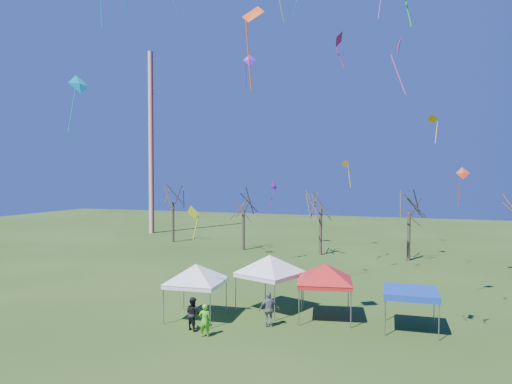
{
  "coord_description": "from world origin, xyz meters",
  "views": [
    {
      "loc": [
        6.62,
        -20.72,
        7.9
      ],
      "look_at": [
        -1.72,
        3.0,
        7.02
      ],
      "focal_mm": 32.0,
      "sensor_mm": 36.0,
      "label": 1
    }
  ],
  "objects_px": {
    "tree_3": "(409,196)",
    "tent_white_west": "(196,268)",
    "tree_1": "(243,196)",
    "person_green": "(205,320)",
    "person_dark": "(193,314)",
    "tent_red": "(325,267)",
    "tent_white_mid": "(270,259)",
    "tent_blue": "(411,293)",
    "person_grey": "(269,309)",
    "tree_0": "(173,188)",
    "tree_2": "(321,192)",
    "radio_mast": "(151,143)"
  },
  "relations": [
    {
      "from": "tree_0",
      "to": "tree_1",
      "type": "xyz_separation_m",
      "value": [
        10.08,
        -2.73,
        -0.7
      ]
    },
    {
      "from": "radio_mast",
      "to": "tent_red",
      "type": "bearing_deg",
      "value": -45.03
    },
    {
      "from": "tree_1",
      "to": "tent_red",
      "type": "bearing_deg",
      "value": -58.35
    },
    {
      "from": "tree_3",
      "to": "person_dark",
      "type": "relative_size",
      "value": 4.69
    },
    {
      "from": "tree_2",
      "to": "person_dark",
      "type": "relative_size",
      "value": 4.85
    },
    {
      "from": "person_dark",
      "to": "person_grey",
      "type": "relative_size",
      "value": 0.92
    },
    {
      "from": "tree_1",
      "to": "tree_2",
      "type": "bearing_deg",
      "value": -1.85
    },
    {
      "from": "radio_mast",
      "to": "tree_3",
      "type": "bearing_deg",
      "value": -16.31
    },
    {
      "from": "tent_white_mid",
      "to": "person_dark",
      "type": "distance_m",
      "value": 5.73
    },
    {
      "from": "tree_3",
      "to": "tent_red",
      "type": "xyz_separation_m",
      "value": [
        -4.09,
        -20.01,
        -3.18
      ]
    },
    {
      "from": "tree_0",
      "to": "tent_red",
      "type": "relative_size",
      "value": 2.11
    },
    {
      "from": "tree_3",
      "to": "tree_0",
      "type": "bearing_deg",
      "value": 172.92
    },
    {
      "from": "tent_white_mid",
      "to": "tent_blue",
      "type": "distance_m",
      "value": 7.99
    },
    {
      "from": "tent_white_west",
      "to": "tent_white_mid",
      "type": "relative_size",
      "value": 0.99
    },
    {
      "from": "tent_white_mid",
      "to": "tent_red",
      "type": "bearing_deg",
      "value": -9.67
    },
    {
      "from": "person_grey",
      "to": "person_green",
      "type": "bearing_deg",
      "value": 14.44
    },
    {
      "from": "tent_white_mid",
      "to": "person_grey",
      "type": "bearing_deg",
      "value": -72.94
    },
    {
      "from": "tree_2",
      "to": "person_green",
      "type": "relative_size",
      "value": 5.03
    },
    {
      "from": "tree_3",
      "to": "person_green",
      "type": "relative_size",
      "value": 4.87
    },
    {
      "from": "radio_mast",
      "to": "person_dark",
      "type": "xyz_separation_m",
      "value": [
        23.88,
        -33.95,
        -11.66
      ]
    },
    {
      "from": "tree_2",
      "to": "person_dark",
      "type": "bearing_deg",
      "value": -94.13
    },
    {
      "from": "tree_1",
      "to": "tent_white_west",
      "type": "bearing_deg",
      "value": -75.38
    },
    {
      "from": "radio_mast",
      "to": "tent_white_west",
      "type": "distance_m",
      "value": 40.91
    },
    {
      "from": "tent_white_west",
      "to": "tree_1",
      "type": "bearing_deg",
      "value": 104.62
    },
    {
      "from": "tree_0",
      "to": "tent_white_mid",
      "type": "distance_m",
      "value": 30.13
    },
    {
      "from": "tree_2",
      "to": "tent_white_west",
      "type": "distance_m",
      "value": 23.04
    },
    {
      "from": "tent_white_mid",
      "to": "person_grey",
      "type": "xyz_separation_m",
      "value": [
        0.86,
        -2.8,
        -2.13
      ]
    },
    {
      "from": "tree_3",
      "to": "tent_white_west",
      "type": "relative_size",
      "value": 1.98
    },
    {
      "from": "tree_1",
      "to": "tree_2",
      "type": "xyz_separation_m",
      "value": [
        8.4,
        -0.27,
        0.5
      ]
    },
    {
      "from": "tree_1",
      "to": "person_dark",
      "type": "xyz_separation_m",
      "value": [
        6.64,
        -24.6,
        -4.95
      ]
    },
    {
      "from": "person_dark",
      "to": "tree_2",
      "type": "bearing_deg",
      "value": -71.42
    },
    {
      "from": "person_grey",
      "to": "person_green",
      "type": "xyz_separation_m",
      "value": [
        -2.53,
        -2.46,
        -0.1
      ]
    },
    {
      "from": "tree_0",
      "to": "tree_3",
      "type": "relative_size",
      "value": 1.07
    },
    {
      "from": "tree_2",
      "to": "tent_red",
      "type": "distance_m",
      "value": 21.07
    },
    {
      "from": "tree_0",
      "to": "tent_red",
      "type": "xyz_separation_m",
      "value": [
        22.79,
        -23.35,
        -3.59
      ]
    },
    {
      "from": "tent_white_west",
      "to": "tent_red",
      "type": "height_order",
      "value": "tent_red"
    },
    {
      "from": "tree_0",
      "to": "tree_2",
      "type": "bearing_deg",
      "value": -9.24
    },
    {
      "from": "radio_mast",
      "to": "tent_blue",
      "type": "relative_size",
      "value": 8.94
    },
    {
      "from": "radio_mast",
      "to": "tent_white_mid",
      "type": "height_order",
      "value": "radio_mast"
    },
    {
      "from": "tree_1",
      "to": "tent_blue",
      "type": "bearing_deg",
      "value": -50.62
    },
    {
      "from": "tent_red",
      "to": "tree_0",
      "type": "bearing_deg",
      "value": 134.3
    },
    {
      "from": "tree_1",
      "to": "person_green",
      "type": "relative_size",
      "value": 4.64
    },
    {
      "from": "tree_1",
      "to": "tent_red",
      "type": "distance_m",
      "value": 24.39
    },
    {
      "from": "tree_0",
      "to": "person_green",
      "type": "bearing_deg",
      "value": -57.67
    },
    {
      "from": "tent_red",
      "to": "person_green",
      "type": "height_order",
      "value": "tent_red"
    },
    {
      "from": "radio_mast",
      "to": "tree_3",
      "type": "xyz_separation_m",
      "value": [
        34.03,
        -9.96,
        -6.42
      ]
    },
    {
      "from": "tree_1",
      "to": "tree_3",
      "type": "distance_m",
      "value": 16.81
    },
    {
      "from": "tree_2",
      "to": "tent_white_mid",
      "type": "xyz_separation_m",
      "value": [
        0.93,
        -19.77,
        -3.24
      ]
    },
    {
      "from": "tree_0",
      "to": "tree_1",
      "type": "bearing_deg",
      "value": -15.18
    },
    {
      "from": "tree_1",
      "to": "person_grey",
      "type": "distance_m",
      "value": 25.48
    }
  ]
}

